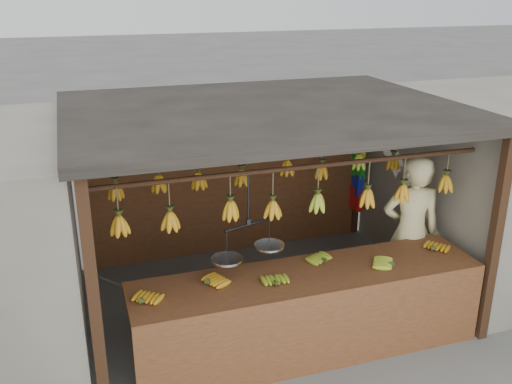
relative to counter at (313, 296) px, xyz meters
name	(u,v)px	position (x,y,z in m)	size (l,w,h in m)	color
ground	(264,299)	(-0.09, 1.23, -0.71)	(80.00, 80.00, 0.00)	#5B5B57
stall	(255,137)	(-0.09, 1.56, 1.26)	(4.30, 3.30, 2.40)	black
counter	(313,296)	(0.00, 0.00, 0.00)	(3.63, 0.83, 0.96)	brown
hanging_bananas	(264,175)	(-0.09, 1.24, 0.90)	(3.61, 2.24, 0.38)	#BC7F14
balance_scale	(249,249)	(-0.60, 0.23, 0.51)	(0.78, 0.46, 0.83)	black
vendor	(410,232)	(1.51, 0.63, 0.22)	(0.68, 0.45, 1.86)	beige
bag_bundles	(358,173)	(1.85, 2.58, 0.30)	(0.08, 0.26, 1.19)	yellow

